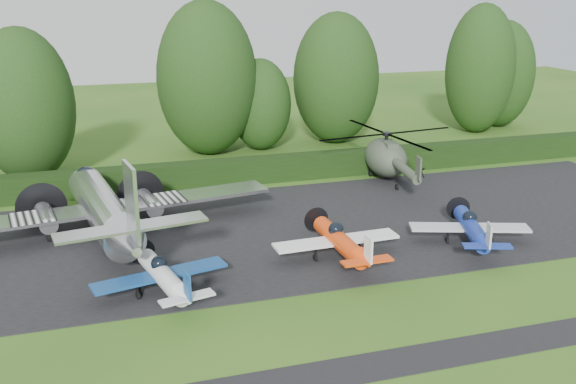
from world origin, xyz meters
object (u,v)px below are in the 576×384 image
object	(u,v)px
transport_plane	(103,210)
light_plane_orange	(340,241)
light_plane_blue	(471,228)
sign_board	(509,150)
helicopter	(386,154)
light_plane_white	(163,275)

from	to	relation	value
transport_plane	light_plane_orange	xyz separation A→B (m)	(12.82, -6.96, -0.80)
transport_plane	light_plane_orange	distance (m)	14.61
light_plane_blue	sign_board	world-z (taller)	light_plane_blue
helicopter	light_plane_orange	bearing A→B (deg)	-131.77
transport_plane	helicopter	world-z (taller)	transport_plane
helicopter	sign_board	size ratio (longest dim) A/B	4.78
transport_plane	sign_board	bearing A→B (deg)	23.84
light_plane_white	sign_board	world-z (taller)	light_plane_white
light_plane_blue	light_plane_white	bearing A→B (deg)	165.83
transport_plane	helicopter	bearing A→B (deg)	27.48
light_plane_white	sign_board	distance (m)	36.84
transport_plane	helicopter	xyz separation A→B (m)	(22.28, 7.21, 0.08)
transport_plane	light_plane_white	xyz separation A→B (m)	(2.66, -8.54, -0.87)
transport_plane	light_plane_white	distance (m)	8.99
light_plane_white	light_plane_orange	distance (m)	10.29
helicopter	sign_board	world-z (taller)	helicopter
light_plane_blue	helicopter	world-z (taller)	helicopter
light_plane_orange	sign_board	size ratio (longest dim) A/B	2.67
transport_plane	light_plane_blue	world-z (taller)	transport_plane
light_plane_orange	helicopter	bearing A→B (deg)	58.40
light_plane_orange	light_plane_white	bearing A→B (deg)	-169.06
light_plane_orange	sign_board	distance (m)	27.36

